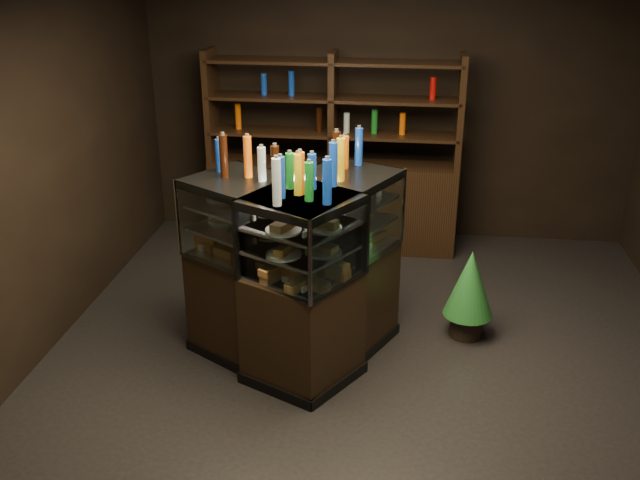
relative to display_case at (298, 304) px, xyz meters
The scene contains 7 objects.
ground 0.74m from the display_case, 18.19° to the left, with size 5.00×5.00×0.00m, color black.
room_shell 1.58m from the display_case, 18.19° to the left, with size 5.02×5.02×3.01m.
display_case is the anchor object (origin of this frame).
food_display 0.57m from the display_case, 74.40° to the right, with size 1.27×1.14×0.44m.
bottles_top 1.07m from the display_case, 105.60° to the left, with size 1.11×1.00×0.30m.
potted_conifer 1.39m from the display_case, 21.38° to the left, with size 0.40×0.40×0.85m.
back_shelving 2.23m from the display_case, 89.67° to the left, with size 2.52×0.45×2.00m.
Camera 1 is at (0.20, -4.82, 2.97)m, focal length 40.00 mm.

